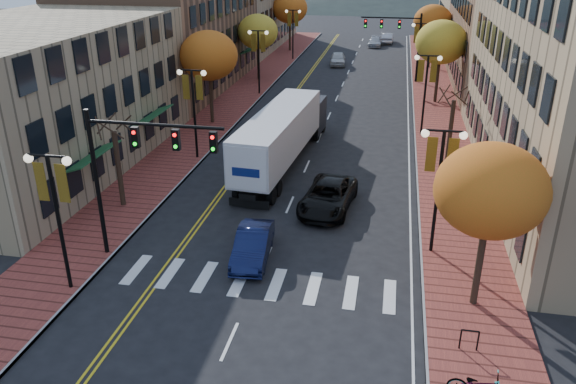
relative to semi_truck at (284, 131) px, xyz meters
The scene contains 31 objects.
ground 16.41m from the semi_truck, 84.54° to the right, with size 200.00×200.00×0.00m, color black.
sidewalk_left 18.07m from the semi_truck, 114.54° to the left, with size 4.00×85.00×0.15m, color brown.
sidewalk_right 19.55m from the semi_truck, 57.13° to the left, with size 4.00×85.00×0.15m, color brown.
building_left_near 15.94m from the semi_truck, 168.37° to the right, with size 12.00×22.00×9.00m, color #9E8966.
building_left_mid 25.34m from the semi_truck, 127.94° to the left, with size 12.00×24.00×11.00m, color brown.
building_left_far 47.48m from the semi_truck, 109.02° to the left, with size 12.00×26.00×9.50m, color #9E8966.
building_right_mid 32.81m from the semi_truck, 52.17° to the left, with size 15.00×24.00×10.00m, color brown.
building_right_far 51.96m from the semi_truck, 67.26° to the left, with size 15.00×20.00×11.00m, color #9E8966.
tree_left_a 11.07m from the semi_truck, 132.34° to the right, with size 0.28×0.28×4.20m.
tree_left_b 11.27m from the semi_truck, 133.62° to the left, with size 4.48×4.48×7.21m.
tree_left_c 25.12m from the semi_truck, 107.37° to the left, with size 4.16×4.16×6.69m.
tree_left_d 42.61m from the semi_truck, 100.10° to the left, with size 4.61×4.61×7.42m.
tree_right_a 17.89m from the semi_truck, 53.36° to the right, with size 4.16×4.16×6.69m.
tree_right_b 10.70m from the semi_truck, ahead, with size 0.28×0.28×4.20m.
tree_right_c 20.95m from the semi_truck, 59.38° to the left, with size 4.48×4.48×7.21m.
tree_right_d 35.56m from the semi_truck, 72.68° to the left, with size 4.35×4.35×7.00m.
lamp_left_a 17.36m from the semi_truck, 110.20° to the right, with size 1.96×0.36×6.05m.
lamp_left_b 6.30m from the semi_truck, behind, with size 1.96×0.36×6.05m.
lamp_left_c 18.90m from the semi_truck, 108.47° to the left, with size 1.96×0.36×6.05m.
lamp_left_d 36.37m from the semi_truck, 99.43° to the left, with size 1.96×0.36×6.05m.
lamp_right_a 13.77m from the semi_truck, 48.37° to the right, with size 1.96×0.36×6.05m.
lamp_right_b 12.13m from the semi_truck, 40.84° to the left, with size 1.96×0.36×6.05m.
lamp_right_c 27.44m from the semi_truck, 70.69° to the left, with size 1.96×0.36×6.05m.
traffic_mast_near 14.01m from the semi_truck, 106.60° to the right, with size 6.10×0.35×7.00m.
traffic_mast_far 26.89m from the semi_truck, 74.78° to the left, with size 6.10×0.34×7.00m.
semi_truck is the anchor object (origin of this frame).
navy_sedan 12.38m from the semi_truck, 85.54° to the right, with size 1.49×4.28×1.41m, color #0D1335.
black_suv 7.46m from the semi_truck, 59.72° to the right, with size 2.50×5.42×1.51m, color black.
car_far_white 33.73m from the semi_truck, 90.15° to the left, with size 1.78×4.41×1.50m, color silver.
car_far_silver 48.30m from the semi_truck, 85.65° to the left, with size 1.81×4.45×1.29m, color #A3A4AB.
car_far_oncoming 51.59m from the semi_truck, 84.09° to the left, with size 1.57×4.49×1.48m, color #AEACB4.
Camera 1 is at (5.21, -17.88, 13.34)m, focal length 35.00 mm.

